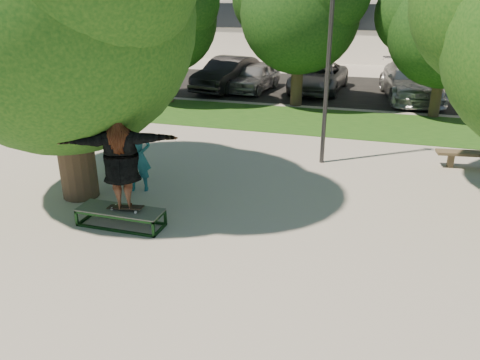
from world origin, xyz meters
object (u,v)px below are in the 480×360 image
(grind_box, at_px, (121,217))
(bystander, at_px, (138,156))
(car_silver_b, at_px, (411,81))
(lamppost, at_px, (329,49))
(car_silver_a, at_px, (255,77))
(car_dark, at_px, (228,74))
(car_grey, at_px, (318,77))

(grind_box, xyz_separation_m, bystander, (-0.53, 1.83, 0.68))
(car_silver_b, bearing_deg, lamppost, -113.89)
(grind_box, distance_m, car_silver_b, 16.03)
(bystander, xyz_separation_m, car_silver_b, (6.74, 12.93, -0.06))
(car_silver_a, distance_m, car_dark, 1.31)
(bystander, height_order, car_grey, bystander)
(car_silver_a, height_order, car_grey, car_grey)
(car_silver_a, distance_m, car_grey, 3.08)
(grind_box, bearing_deg, car_dark, 99.03)
(lamppost, distance_m, bystander, 5.67)
(grind_box, height_order, car_grey, car_grey)
(grind_box, distance_m, bystander, 2.02)
(car_silver_a, bearing_deg, car_silver_b, 8.02)
(lamppost, relative_size, bystander, 3.50)
(lamppost, relative_size, car_silver_b, 1.09)
(lamppost, bearing_deg, bystander, -140.91)
(car_silver_b, bearing_deg, bystander, -125.72)
(car_dark, bearing_deg, lamppost, -46.62)
(lamppost, height_order, bystander, lamppost)
(bystander, bearing_deg, car_grey, 61.13)
(car_silver_a, relative_size, car_silver_b, 0.70)
(grind_box, distance_m, car_grey, 15.44)
(car_dark, bearing_deg, car_silver_a, 19.59)
(lamppost, bearing_deg, car_silver_b, 74.28)
(bystander, bearing_deg, car_silver_b, 44.22)
(car_dark, bearing_deg, car_silver_b, 13.76)
(grind_box, relative_size, bystander, 1.03)
(lamppost, relative_size, car_dark, 1.28)
(car_grey, bearing_deg, grind_box, -93.27)
(car_grey, bearing_deg, car_silver_a, -162.88)
(lamppost, height_order, car_grey, lamppost)
(car_silver_a, height_order, car_silver_b, car_silver_b)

